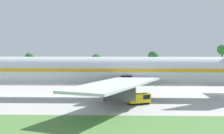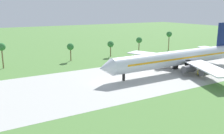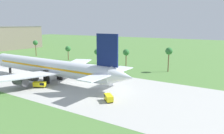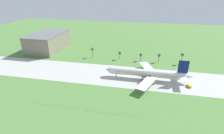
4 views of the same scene
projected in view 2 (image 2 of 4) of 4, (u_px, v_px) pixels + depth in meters
name	position (u px, v px, depth m)	size (l,w,h in m)	color
ground_plane	(99.00, 83.00, 92.51)	(600.00, 600.00, 0.00)	#517F3D
taxiway_strip	(99.00, 83.00, 92.50)	(320.00, 44.00, 0.02)	#B2B2AD
jet_airliner	(180.00, 58.00, 108.69)	(78.27, 59.81, 20.38)	silver
catering_van	(201.00, 72.00, 104.32)	(5.07, 3.83, 2.16)	black
palm_tree_row	(105.00, 42.00, 139.53)	(105.02, 3.60, 12.24)	brown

